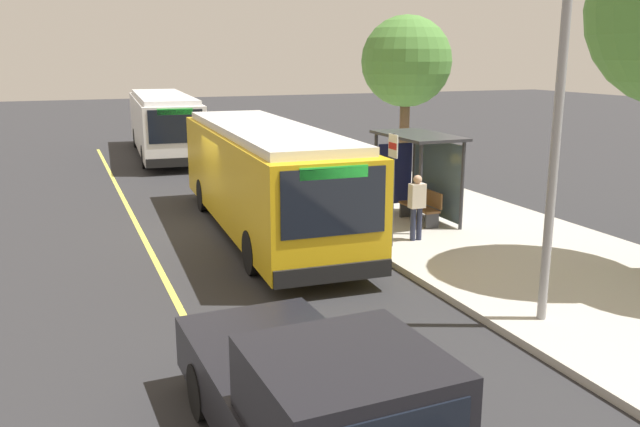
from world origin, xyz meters
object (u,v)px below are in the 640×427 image
pickup_truck (319,411)px  waiting_bench (421,206)px  transit_bus_second (164,122)px  route_sign_post (393,174)px  transit_bus_main (265,175)px  pedestrian_commuter (417,203)px

pickup_truck → waiting_bench: (-9.59, 6.92, -0.22)m
transit_bus_second → route_sign_post: 18.75m
pickup_truck → transit_bus_second: bearing=174.9°
transit_bus_main → pickup_truck: transit_bus_main is taller
route_sign_post → pickup_truck: bearing=-32.9°
pickup_truck → pedestrian_commuter: (-8.01, 5.85, 0.26)m
transit_bus_second → pedestrian_commuter: size_ratio=6.90×
route_sign_post → waiting_bench: bearing=134.0°
pickup_truck → transit_bus_main: bearing=166.0°
route_sign_post → transit_bus_second: bearing=-171.9°
transit_bus_second → route_sign_post: (18.56, 2.64, 0.34)m
waiting_bench → route_sign_post: route_sign_post is taller
route_sign_post → pedestrian_commuter: route_sign_post is taller
pedestrian_commuter → pickup_truck: bearing=-36.1°
transit_bus_main → route_sign_post: 3.75m
transit_bus_second → route_sign_post: size_ratio=4.17×
waiting_bench → route_sign_post: (1.85, -1.92, 1.32)m
waiting_bench → route_sign_post: size_ratio=0.57×
transit_bus_second → route_sign_post: same height
transit_bus_main → route_sign_post: bearing=38.9°
transit_bus_second → pickup_truck: size_ratio=2.13×
transit_bus_main → waiting_bench: 4.51m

